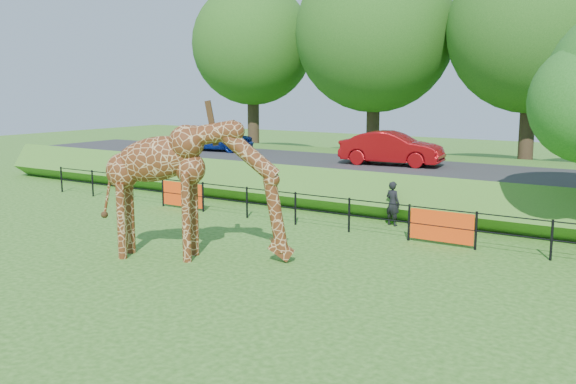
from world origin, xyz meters
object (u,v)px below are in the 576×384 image
at_px(car_red, 392,148).
at_px(visitor, 393,203).
at_px(car_blue, 214,137).
at_px(giraffe, 195,190).

relative_size(car_red, visitor, 2.75).
distance_m(car_blue, visitor, 12.70).
height_order(car_red, visitor, car_red).
bearing_deg(giraffe, car_blue, 103.43).
height_order(giraffe, visitor, giraffe).
bearing_deg(car_blue, car_red, -102.96).
height_order(car_blue, car_red, car_red).
relative_size(car_blue, car_red, 0.96).
xyz_separation_m(giraffe, car_blue, (-8.97, 11.54, 0.22)).
height_order(giraffe, car_blue, giraffe).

